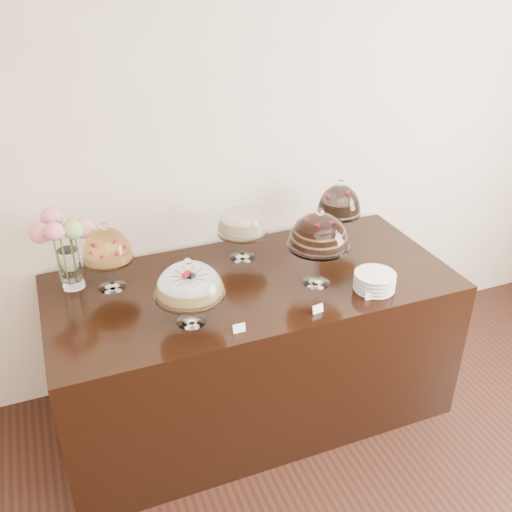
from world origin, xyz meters
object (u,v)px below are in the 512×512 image
object	(u,v)px
display_counter	(253,347)
cake_stand_dark_choco	(339,202)
flower_vase	(65,240)
plate_stack	(375,282)
cake_stand_cheesecake	(242,221)
cake_stand_fruit_tart	(107,248)
cake_stand_choco_layer	(319,233)
cake_stand_sugar_sponge	(189,283)

from	to	relation	value
display_counter	cake_stand_dark_choco	distance (m)	1.00
flower_vase	display_counter	bearing A→B (deg)	-18.42
display_counter	flower_vase	distance (m)	1.21
plate_stack	cake_stand_cheesecake	bearing A→B (deg)	132.24
cake_stand_fruit_tart	plate_stack	world-z (taller)	cake_stand_fruit_tart
cake_stand_dark_choco	cake_stand_choco_layer	bearing A→B (deg)	-130.51
display_counter	cake_stand_cheesecake	xyz separation A→B (m)	(0.04, 0.27, 0.68)
cake_stand_choco_layer	cake_stand_cheesecake	size ratio (longest dim) A/B	1.19
cake_stand_cheesecake	flower_vase	world-z (taller)	flower_vase
flower_vase	plate_stack	xyz separation A→B (m)	(1.48, -0.62, -0.23)
display_counter	cake_stand_choco_layer	bearing A→B (deg)	-24.89
display_counter	cake_stand_sugar_sponge	xyz separation A→B (m)	(-0.41, -0.24, 0.67)
display_counter	cake_stand_fruit_tart	bearing A→B (deg)	163.25
cake_stand_choco_layer	cake_stand_dark_choco	xyz separation A→B (m)	(0.35, 0.40, -0.05)
cake_stand_sugar_sponge	cake_stand_fruit_tart	bearing A→B (deg)	123.75
cake_stand_fruit_tart	flower_vase	xyz separation A→B (m)	(-0.19, 0.09, 0.04)
cake_stand_choco_layer	flower_vase	world-z (taller)	cake_stand_choco_layer
cake_stand_choco_layer	plate_stack	xyz separation A→B (m)	(0.26, -0.17, -0.25)
cake_stand_dark_choco	cake_stand_fruit_tart	distance (m)	1.38
display_counter	cake_stand_fruit_tart	world-z (taller)	cake_stand_fruit_tart
display_counter	cake_stand_choco_layer	world-z (taller)	cake_stand_choco_layer
cake_stand_choco_layer	cake_stand_dark_choco	world-z (taller)	cake_stand_choco_layer
cake_stand_cheesecake	plate_stack	bearing A→B (deg)	-47.76
cake_stand_sugar_sponge	cake_stand_dark_choco	distance (m)	1.18
cake_stand_cheesecake	cake_stand_fruit_tart	size ratio (longest dim) A/B	0.97
cake_stand_cheesecake	cake_stand_dark_choco	xyz separation A→B (m)	(0.62, -0.01, 0.02)
display_counter	cake_stand_dark_choco	xyz separation A→B (m)	(0.66, 0.26, 0.70)
flower_vase	plate_stack	world-z (taller)	flower_vase
cake_stand_dark_choco	display_counter	bearing A→B (deg)	-158.46
cake_stand_fruit_tart	plate_stack	xyz separation A→B (m)	(1.29, -0.53, -0.19)
flower_vase	cake_stand_dark_choco	bearing A→B (deg)	-1.65
cake_stand_choco_layer	plate_stack	world-z (taller)	cake_stand_choco_layer
plate_stack	cake_stand_choco_layer	bearing A→B (deg)	146.24
cake_stand_dark_choco	plate_stack	world-z (taller)	cake_stand_dark_choco
cake_stand_sugar_sponge	cake_stand_cheesecake	distance (m)	0.68
cake_stand_dark_choco	cake_stand_cheesecake	bearing A→B (deg)	179.40
cake_stand_sugar_sponge	cake_stand_fruit_tart	xyz separation A→B (m)	(-0.31, 0.46, 0.02)
flower_vase	cake_stand_choco_layer	bearing A→B (deg)	-20.12
display_counter	plate_stack	xyz separation A→B (m)	(0.57, -0.32, 0.50)
plate_stack	flower_vase	bearing A→B (deg)	157.29
display_counter	flower_vase	bearing A→B (deg)	161.58
cake_stand_sugar_sponge	flower_vase	size ratio (longest dim) A/B	0.83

